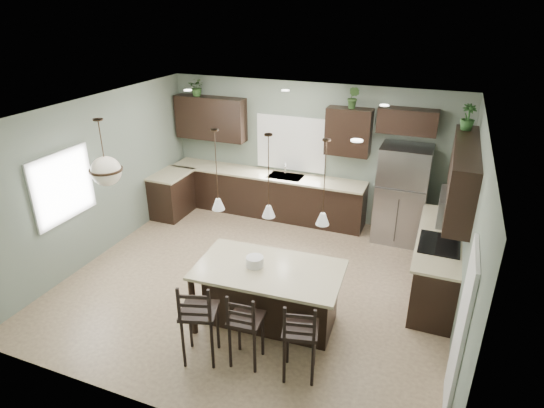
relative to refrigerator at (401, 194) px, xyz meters
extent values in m
plane|color=#9E8466|center=(-1.92, -2.36, -0.93)|extent=(6.00, 6.00, 0.00)
cube|color=white|center=(1.05, -3.91, 0.09)|extent=(0.04, 0.82, 2.04)
cube|color=white|center=(-2.32, 0.38, 0.62)|extent=(1.35, 0.02, 1.00)
cube|color=white|center=(-4.91, -3.16, 0.62)|extent=(0.02, 1.10, 1.00)
cube|color=black|center=(-4.62, -0.66, -0.48)|extent=(0.60, 0.90, 0.90)
cube|color=#C0B491|center=(-4.60, -0.66, -0.01)|extent=(0.66, 0.96, 0.04)
cube|color=black|center=(-2.77, 0.09, -0.48)|extent=(4.20, 0.60, 0.90)
cube|color=#C0B491|center=(-2.77, 0.07, -0.01)|extent=(4.20, 0.66, 0.04)
cube|color=gray|center=(-2.32, 0.07, 0.01)|extent=(0.70, 0.45, 0.01)
cylinder|color=silver|center=(-2.32, 0.04, 0.16)|extent=(0.02, 0.02, 0.28)
cube|color=black|center=(-4.07, 0.22, 1.02)|extent=(1.55, 0.34, 0.90)
cube|color=black|center=(-1.12, 0.22, 1.02)|extent=(0.85, 0.34, 0.90)
cube|color=black|center=(-0.07, 0.22, 1.32)|extent=(1.05, 0.34, 0.45)
cube|color=black|center=(0.78, -1.48, -0.48)|extent=(0.60, 2.35, 0.90)
cube|color=#C0B491|center=(0.76, -1.48, -0.01)|extent=(0.66, 2.35, 0.04)
cube|color=black|center=(0.76, -1.76, 0.02)|extent=(0.58, 0.75, 0.02)
cube|color=gray|center=(0.47, -1.76, -0.48)|extent=(0.01, 0.72, 0.60)
cube|color=black|center=(0.91, -1.48, 1.02)|extent=(0.34, 2.35, 0.90)
cube|color=gray|center=(0.86, -1.76, 0.62)|extent=(0.40, 0.75, 0.40)
cube|color=gray|center=(0.00, 0.00, 0.00)|extent=(0.90, 0.74, 1.85)
cube|color=black|center=(-1.35, -3.27, -0.46)|extent=(2.05, 1.24, 0.92)
cylinder|color=silver|center=(-1.55, -3.28, 0.07)|extent=(0.24, 0.24, 0.14)
cube|color=black|center=(-1.91, -4.20, -0.33)|extent=(0.55, 0.55, 1.20)
cube|color=black|center=(-1.34, -4.05, -0.38)|extent=(0.43, 0.43, 1.08)
cube|color=black|center=(-0.65, -4.02, -0.36)|extent=(0.50, 0.50, 1.13)
imported|color=#2D5023|center=(-4.33, 0.19, 1.66)|extent=(0.36, 0.32, 0.37)
imported|color=#2F5123|center=(-1.07, 0.19, 1.68)|extent=(0.27, 0.25, 0.41)
imported|color=#2A5826|center=(0.88, -0.64, 1.67)|extent=(0.29, 0.29, 0.39)
plane|color=slate|center=(-1.92, 0.39, 0.48)|extent=(6.00, 0.00, 6.00)
plane|color=slate|center=(-1.92, -5.11, 0.48)|extent=(6.00, 0.00, 6.00)
plane|color=slate|center=(-4.92, -2.36, 0.48)|extent=(0.00, 5.50, 5.50)
plane|color=slate|center=(1.08, -2.36, 0.48)|extent=(0.00, 5.50, 5.50)
plane|color=white|center=(-1.92, -2.36, 1.87)|extent=(6.00, 6.00, 0.00)
camera|label=1|loc=(0.60, -8.12, 3.31)|focal=30.00mm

